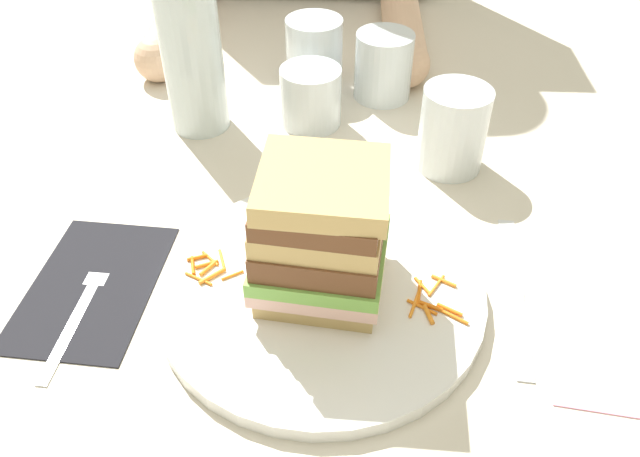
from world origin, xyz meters
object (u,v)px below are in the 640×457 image
at_px(empty_tumbler_0, 382,66).
at_px(water_bottle, 186,31).
at_px(fork, 80,301).
at_px(empty_tumbler_2, 309,97).
at_px(napkin_dark, 90,285).
at_px(empty_tumbler_1, 312,53).
at_px(sandwich, 319,234).
at_px(knife, 513,295).
at_px(juice_glass, 450,134).
at_px(napkin_pink, 601,368).
at_px(main_plate, 318,290).

bearing_deg(empty_tumbler_0, water_bottle, -159.85).
bearing_deg(fork, empty_tumbler_2, 59.53).
relative_size(water_bottle, empty_tumbler_2, 3.61).
distance_m(napkin_dark, empty_tumbler_1, 0.44).
distance_m(sandwich, empty_tumbler_1, 0.40).
xyz_separation_m(knife, juice_glass, (-0.04, 0.20, 0.04)).
xyz_separation_m(empty_tumbler_0, empty_tumbler_1, (-0.09, 0.03, 0.00)).
bearing_deg(empty_tumbler_0, empty_tumbler_2, -141.38).
distance_m(knife, napkin_pink, 0.10).
relative_size(main_plate, napkin_pink, 3.34).
bearing_deg(sandwich, napkin_dark, 179.52).
bearing_deg(knife, empty_tumbler_0, 107.32).
height_order(napkin_dark, napkin_pink, same).
height_order(fork, empty_tumbler_1, empty_tumbler_1).
xyz_separation_m(fork, water_bottle, (0.05, 0.30, 0.12)).
bearing_deg(empty_tumbler_2, napkin_dark, -122.16).
relative_size(fork, water_bottle, 0.61).
height_order(fork, water_bottle, water_bottle).
height_order(main_plate, empty_tumbler_2, empty_tumbler_2).
height_order(main_plate, fork, main_plate).
height_order(juice_glass, napkin_pink, juice_glass).
xyz_separation_m(sandwich, napkin_dark, (-0.21, 0.00, -0.07)).
distance_m(knife, juice_glass, 0.21).
height_order(juice_glass, empty_tumbler_1, juice_glass).
bearing_deg(knife, fork, -175.86).
xyz_separation_m(main_plate, empty_tumbler_0, (0.06, 0.37, 0.04)).
height_order(knife, napkin_pink, same).
height_order(knife, empty_tumbler_2, empty_tumbler_2).
relative_size(empty_tumbler_0, empty_tumbler_1, 0.94).
height_order(napkin_dark, empty_tumbler_0, empty_tumbler_0).
bearing_deg(napkin_pink, empty_tumbler_1, 119.33).
height_order(main_plate, sandwich, sandwich).
xyz_separation_m(main_plate, knife, (0.18, 0.01, -0.01)).
height_order(empty_tumbler_0, empty_tumbler_2, empty_tumbler_0).
bearing_deg(empty_tumbler_0, main_plate, -99.89).
distance_m(knife, empty_tumbler_0, 0.38).
bearing_deg(main_plate, sandwich, -43.94).
bearing_deg(juice_glass, napkin_pink, -70.83).
bearing_deg(main_plate, fork, -174.43).
relative_size(juice_glass, water_bottle, 0.35).
distance_m(empty_tumbler_1, napkin_pink, 0.54).
height_order(napkin_dark, water_bottle, water_bottle).
height_order(empty_tumbler_1, empty_tumbler_2, empty_tumbler_1).
bearing_deg(juice_glass, knife, -78.82).
height_order(fork, juice_glass, juice_glass).
height_order(sandwich, empty_tumbler_0, sandwich).
xyz_separation_m(knife, empty_tumbler_2, (-0.20, 0.29, 0.04)).
bearing_deg(water_bottle, main_plate, -60.01).
xyz_separation_m(water_bottle, empty_tumbler_1, (0.14, 0.11, -0.08)).
distance_m(napkin_dark, empty_tumbler_0, 0.46).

